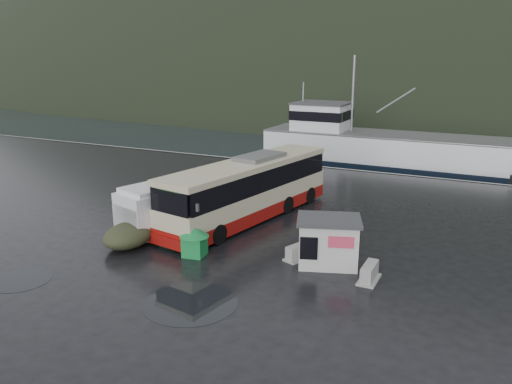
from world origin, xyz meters
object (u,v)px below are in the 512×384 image
at_px(waste_bin_left, 172,244).
at_px(ticket_kiosk, 327,264).
at_px(jersey_barrier_a, 369,281).
at_px(fishing_trawler, 381,154).
at_px(coach_bus, 249,218).
at_px(jersey_barrier_b, 321,260).
at_px(waste_bin_right, 195,255).
at_px(white_van, 177,228).
at_px(jersey_barrier_c, 298,259).
at_px(dome_tent, 130,246).

relative_size(waste_bin_left, ticket_kiosk, 0.44).
height_order(jersey_barrier_a, fishing_trawler, fishing_trawler).
bearing_deg(waste_bin_left, fishing_trawler, 81.70).
bearing_deg(coach_bus, jersey_barrier_b, -24.84).
bearing_deg(fishing_trawler, waste_bin_left, -97.65).
xyz_separation_m(waste_bin_right, jersey_barrier_b, (5.78, 2.15, 0.00)).
bearing_deg(waste_bin_right, coach_bus, 91.94).
height_order(white_van, waste_bin_left, white_van).
relative_size(waste_bin_left, jersey_barrier_b, 0.76).
bearing_deg(white_van, jersey_barrier_c, 8.11).
height_order(white_van, jersey_barrier_b, white_van).
bearing_deg(waste_bin_left, jersey_barrier_b, 10.02).
distance_m(waste_bin_left, jersey_barrier_c, 6.76).
bearing_deg(jersey_barrier_b, dome_tent, -164.85).
bearing_deg(coach_bus, ticket_kiosk, -24.96).
relative_size(white_van, waste_bin_left, 5.20).
distance_m(jersey_barrier_c, fishing_trawler, 28.85).
height_order(waste_bin_left, waste_bin_right, waste_bin_right).
height_order(white_van, ticket_kiosk, white_van).
bearing_deg(fishing_trawler, waste_bin_right, -93.84).
relative_size(coach_bus, dome_tent, 4.25).
bearing_deg(waste_bin_right, dome_tent, -173.56).
relative_size(dome_tent, jersey_barrier_a, 2.04).
bearing_deg(fishing_trawler, white_van, -100.64).
bearing_deg(coach_bus, white_van, -120.16).
distance_m(ticket_kiosk, jersey_barrier_a, 2.37).
distance_m(coach_bus, white_van, 4.48).
relative_size(white_van, jersey_barrier_b, 3.94).
height_order(white_van, fishing_trawler, fishing_trawler).
bearing_deg(ticket_kiosk, white_van, 154.17).
height_order(waste_bin_left, jersey_barrier_a, waste_bin_left).
bearing_deg(jersey_barrier_c, fishing_trawler, 94.64).
xyz_separation_m(coach_bus, fishing_trawler, (2.62, 24.22, 0.00)).
xyz_separation_m(ticket_kiosk, jersey_barrier_c, (-1.45, -0.02, 0.00)).
bearing_deg(jersey_barrier_a, jersey_barrier_b, 154.79).
bearing_deg(waste_bin_left, coach_bus, 72.72).
bearing_deg(waste_bin_right, jersey_barrier_b, 20.39).
bearing_deg(waste_bin_right, jersey_barrier_c, 21.01).
distance_m(waste_bin_left, jersey_barrier_b, 7.84).
distance_m(waste_bin_right, ticket_kiosk, 6.46).
xyz_separation_m(white_van, jersey_barrier_b, (8.89, -0.79, 0.00)).
bearing_deg(jersey_barrier_b, jersey_barrier_c, -162.49).
xyz_separation_m(jersey_barrier_a, fishing_trawler, (-5.98, 29.65, 0.00)).
distance_m(white_van, dome_tent, 3.40).
relative_size(waste_bin_right, jersey_barrier_c, 0.99).
bearing_deg(jersey_barrier_a, waste_bin_right, -173.72).
bearing_deg(waste_bin_left, jersey_barrier_c, 8.81).
bearing_deg(ticket_kiosk, jersey_barrier_a, -41.78).
height_order(waste_bin_left, fishing_trawler, fishing_trawler).
bearing_deg(ticket_kiosk, fishing_trawler, 78.41).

